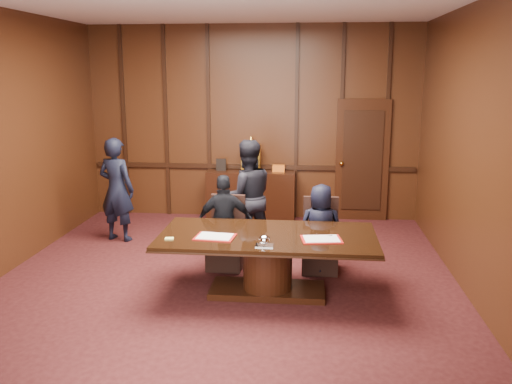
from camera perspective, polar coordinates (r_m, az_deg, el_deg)
room at (r=6.63m, az=-2.94°, el=4.30°), size 7.00×7.04×3.50m
sideboard at (r=9.91m, az=-0.52°, el=-0.17°), size 1.60×0.45×1.54m
conference_table at (r=6.61m, az=1.23°, el=-6.54°), size 2.62×1.32×0.76m
folder_left at (r=6.43m, az=-4.34°, el=-4.71°), size 0.49×0.37×0.02m
folder_right at (r=6.37m, az=6.90°, el=-4.95°), size 0.50×0.40×0.02m
inkstand at (r=6.09m, az=0.90°, el=-5.22°), size 0.20×0.14×0.12m
notepad at (r=6.43m, az=-9.11°, el=-4.86°), size 0.11×0.08×0.01m
chair_left at (r=7.58m, az=-3.16°, el=-5.75°), size 0.50×0.50×0.99m
chair_right at (r=7.50m, az=6.75°, el=-6.04°), size 0.48×0.48×0.99m
signatory_left at (r=7.40m, az=-3.30°, el=-3.23°), size 0.82×0.47×1.32m
signatory_right at (r=7.33m, az=6.82°, el=-3.88°), size 0.61×0.41×1.22m
witness_left at (r=8.91m, az=-14.46°, el=0.25°), size 0.69×0.54×1.67m
witness_right at (r=8.02m, az=-0.96°, el=-0.53°), size 1.00×0.88×1.71m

